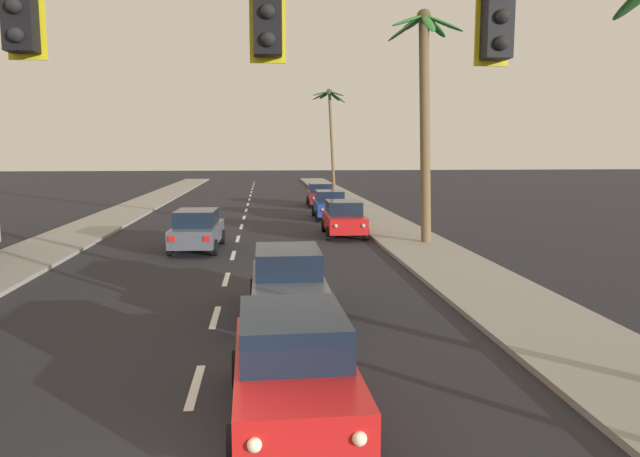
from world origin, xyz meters
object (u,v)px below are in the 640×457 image
at_px(sedan_parked_nearest_kerb, 330,204).
at_px(sedan_parked_far_kerb, 344,218).
at_px(sedan_lead_at_stop_bar, 293,366).
at_px(palm_right_second, 425,97).
at_px(sedan_parked_mid_kerb, 320,195).
at_px(sedan_third_in_queue, 288,282).
at_px(sedan_oncoming_far, 197,229).
at_px(traffic_signal_mast, 412,67).
at_px(palm_right_farthest, 330,116).

bearing_deg(sedan_parked_nearest_kerb, sedan_parked_far_kerb, -90.73).
relative_size(sedan_lead_at_stop_bar, palm_right_second, 0.45).
bearing_deg(sedan_parked_far_kerb, palm_right_second, -45.61).
bearing_deg(sedan_lead_at_stop_bar, sedan_parked_nearest_kerb, 82.45).
relative_size(sedan_parked_nearest_kerb, sedan_parked_mid_kerb, 1.00).
distance_m(sedan_lead_at_stop_bar, sedan_parked_nearest_kerb, 26.59).
xyz_separation_m(sedan_parked_nearest_kerb, sedan_parked_mid_kerb, (0.19, 7.78, 0.00)).
distance_m(sedan_lead_at_stop_bar, sedan_third_in_queue, 5.82).
distance_m(sedan_parked_mid_kerb, sedan_parked_far_kerb, 14.85).
relative_size(sedan_lead_at_stop_bar, sedan_parked_mid_kerb, 1.00).
distance_m(sedan_oncoming_far, sedan_parked_far_kerb, 7.45).
relative_size(sedan_oncoming_far, sedan_parked_mid_kerb, 1.00).
height_order(traffic_signal_mast, palm_right_farthest, palm_right_farthest).
xyz_separation_m(traffic_signal_mast, sedan_parked_mid_kerb, (2.33, 35.84, -4.27)).
bearing_deg(sedan_parked_nearest_kerb, palm_right_farthest, 83.49).
bearing_deg(sedan_parked_mid_kerb, palm_right_farthest, 80.66).
bearing_deg(traffic_signal_mast, sedan_parked_far_kerb, 84.41).
distance_m(sedan_parked_nearest_kerb, palm_right_second, 11.91).
bearing_deg(sedan_oncoming_far, sedan_parked_far_kerb, 27.57).
relative_size(palm_right_second, palm_right_farthest, 1.01).
height_order(sedan_third_in_queue, palm_right_farthest, palm_right_farthest).
bearing_deg(sedan_third_in_queue, sedan_parked_mid_kerb, 82.91).
bearing_deg(sedan_parked_far_kerb, traffic_signal_mast, -95.59).
relative_size(sedan_lead_at_stop_bar, sedan_oncoming_far, 1.00).
distance_m(sedan_parked_far_kerb, palm_right_farthest, 29.59).
xyz_separation_m(traffic_signal_mast, sedan_oncoming_far, (-4.55, 17.55, -4.27)).
bearing_deg(sedan_parked_far_kerb, sedan_lead_at_stop_bar, -100.00).
relative_size(sedan_lead_at_stop_bar, sedan_third_in_queue, 1.01).
distance_m(sedan_oncoming_far, palm_right_second, 11.09).
height_order(sedan_parked_nearest_kerb, palm_right_farthest, palm_right_farthest).
bearing_deg(sedan_oncoming_far, sedan_parked_nearest_kerb, 57.52).
distance_m(traffic_signal_mast, palm_right_second, 18.66).
bearing_deg(sedan_oncoming_far, traffic_signal_mast, -75.47).
bearing_deg(sedan_third_in_queue, palm_right_farthest, 82.17).
bearing_deg(sedan_oncoming_far, palm_right_farthest, 74.11).
xyz_separation_m(sedan_third_in_queue, sedan_parked_nearest_kerb, (3.34, 20.55, 0.00)).
relative_size(sedan_third_in_queue, sedan_parked_mid_kerb, 0.99).
distance_m(traffic_signal_mast, palm_right_farthest, 50.01).
bearing_deg(traffic_signal_mast, palm_right_farthest, 84.69).
relative_size(sedan_oncoming_far, palm_right_second, 0.45).
bearing_deg(sedan_parked_mid_kerb, sedan_third_in_queue, -97.09).
relative_size(sedan_third_in_queue, sedan_oncoming_far, 0.99).
bearing_deg(sedan_lead_at_stop_bar, palm_right_farthest, 82.92).
xyz_separation_m(traffic_signal_mast, sedan_third_in_queue, (-1.19, 7.51, -4.27)).
bearing_deg(sedan_parked_far_kerb, sedan_third_in_queue, -103.53).
height_order(sedan_third_in_queue, sedan_parked_mid_kerb, same).
height_order(sedan_parked_mid_kerb, palm_right_farthest, palm_right_farthest).
relative_size(sedan_third_in_queue, palm_right_farthest, 0.45).
bearing_deg(traffic_signal_mast, sedan_lead_at_stop_bar, 128.46).
bearing_deg(palm_right_second, traffic_signal_mast, -105.82).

